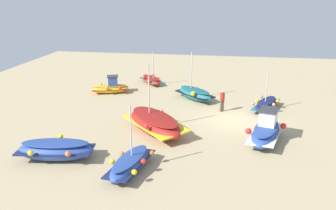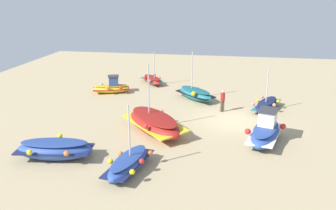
% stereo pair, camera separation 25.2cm
% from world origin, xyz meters
% --- Properties ---
extents(ground_plane, '(49.45, 49.45, 0.00)m').
position_xyz_m(ground_plane, '(0.00, 0.00, 0.00)').
color(ground_plane, tan).
extents(fishing_boat_0, '(5.19, 5.01, 4.29)m').
position_xyz_m(fishing_boat_0, '(2.85, -4.86, 0.60)').
color(fishing_boat_0, maroon).
rests_on(fishing_boat_0, ground_plane).
extents(fishing_boat_1, '(2.26, 4.21, 1.07)m').
position_xyz_m(fishing_boat_1, '(7.38, -9.24, 0.55)').
color(fishing_boat_1, '#2D4C9E').
rests_on(fishing_boat_1, ground_plane).
extents(fishing_boat_2, '(3.45, 3.56, 3.88)m').
position_xyz_m(fishing_boat_2, '(-4.34, -2.98, 0.51)').
color(fishing_boat_2, '#1E6670').
rests_on(fishing_boat_2, ground_plane).
extents(fishing_boat_3, '(3.84, 2.49, 3.22)m').
position_xyz_m(fishing_boat_3, '(-2.79, 2.50, 0.39)').
color(fishing_boat_3, navy).
rests_on(fishing_boat_3, ground_plane).
extents(fishing_boat_4, '(4.25, 2.53, 1.94)m').
position_xyz_m(fishing_boat_4, '(3.25, 1.89, 0.65)').
color(fishing_boat_4, '#2D4C9E').
rests_on(fishing_boat_4, ground_plane).
extents(fishing_boat_5, '(2.12, 3.38, 1.52)m').
position_xyz_m(fishing_boat_5, '(-5.17, -10.32, 0.48)').
color(fishing_boat_5, gold).
rests_on(fishing_boat_5, ground_plane).
extents(fishing_boat_6, '(3.15, 2.79, 3.15)m').
position_xyz_m(fishing_boat_6, '(-8.75, -7.52, 0.38)').
color(fishing_boat_6, maroon).
rests_on(fishing_boat_6, ground_plane).
extents(fishing_boat_7, '(3.81, 1.98, 3.42)m').
position_xyz_m(fishing_boat_7, '(8.04, -5.02, 0.44)').
color(fishing_boat_7, '#2D4C9E').
rests_on(fishing_boat_7, ground_plane).
extents(person_walking, '(0.32, 0.32, 1.64)m').
position_xyz_m(person_walking, '(-1.79, -0.73, 0.94)').
color(person_walking, brown).
rests_on(person_walking, ground_plane).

